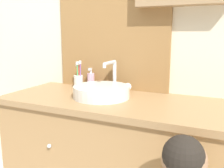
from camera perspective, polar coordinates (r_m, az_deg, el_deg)
wall_back at (r=1.68m, az=7.03°, el=14.16°), size 3.20×0.18×2.50m
vanity_counter at (r=1.60m, az=2.51°, el=-18.11°), size 1.47×0.56×0.83m
sink_basin at (r=1.50m, az=-2.27°, el=-1.57°), size 0.34×0.39×0.21m
toothbrush_holder at (r=1.77m, az=-7.67°, el=0.79°), size 0.06×0.06×0.19m
soap_dispenser at (r=1.76m, az=-4.85°, el=0.86°), size 0.05×0.05×0.14m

